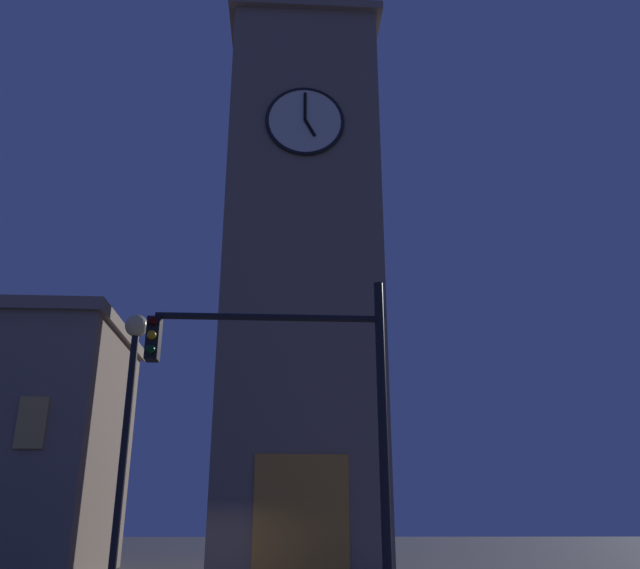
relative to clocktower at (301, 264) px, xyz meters
The scene contains 3 objects.
clocktower is the anchor object (origin of this frame).
traffic_signal_mid 17.63m from the clocktower, 88.74° to the left, with size 4.10×0.41×5.78m.
street_lamp 16.67m from the clocktower, 75.51° to the left, with size 0.44×0.44×5.58m.
Camera 1 is at (-1.84, 20.44, 1.67)m, focal length 36.91 mm.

